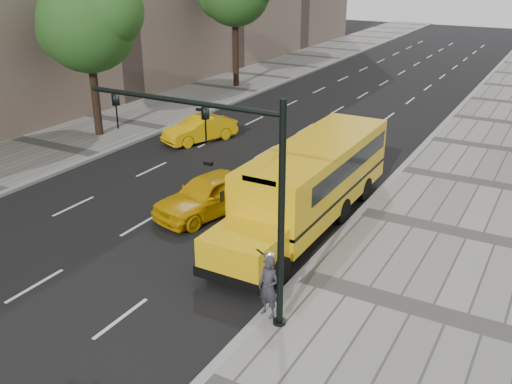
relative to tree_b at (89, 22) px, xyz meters
The scene contains 10 objects.
ground 12.45m from the tree_b, 15.05° to the right, with size 140.00×140.00×0.00m, color black.
sidewalk_far 6.81m from the tree_b, 102.08° to the right, with size 6.00×140.00×0.15m, color gray.
curb_museum 17.75m from the tree_b, ahead, with size 0.30×140.00×0.15m, color gray.
curb_far 7.19m from the tree_b, 49.35° to the right, with size 0.30×140.00×0.15m, color gray.
tree_b is the anchor object (origin of this frame).
school_bus 16.12m from the tree_b, 15.71° to the right, with size 2.96×11.56×3.19m.
taxi_near 13.59m from the tree_b, 26.75° to the right, with size 1.92×4.76×1.62m, color #DBA207.
taxi_far 8.00m from the tree_b, 21.11° to the left, with size 1.46×4.18×1.38m, color #DBA207.
pedestrian 20.43m from the tree_b, 33.13° to the right, with size 0.67×0.44×1.83m, color #2F2D35.
traffic_signal 19.20m from the tree_b, 35.19° to the right, with size 6.18×0.36×6.40m.
Camera 1 is at (12.44, -19.88, 9.47)m, focal length 40.00 mm.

